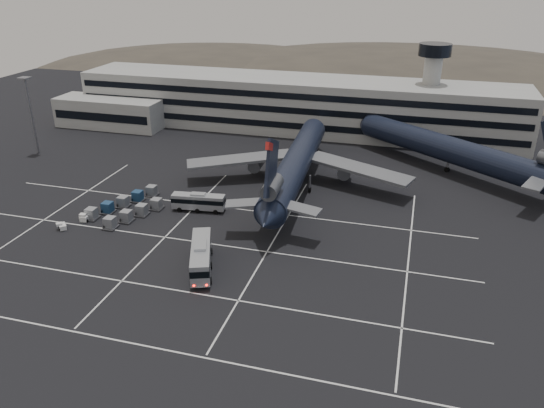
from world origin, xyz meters
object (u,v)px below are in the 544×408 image
at_px(trijet_main, 296,164).
at_px(bus_far, 198,201).
at_px(uld_cluster, 128,207).
at_px(bus_near, 201,255).
at_px(tug_a, 85,217).

height_order(trijet_main, bus_far, trijet_main).
bearing_deg(uld_cluster, trijet_main, 35.60).
relative_size(trijet_main, bus_near, 4.65).
relative_size(bus_near, bus_far, 1.23).
bearing_deg(bus_far, trijet_main, -51.33).
distance_m(bus_far, uld_cluster, 13.13).
relative_size(bus_far, tug_a, 4.01).
relative_size(trijet_main, bus_far, 5.71).
distance_m(trijet_main, tug_a, 41.38).
height_order(bus_far, uld_cluster, bus_far).
bearing_deg(trijet_main, bus_near, -103.67).
bearing_deg(bus_near, bus_far, 93.16).
xyz_separation_m(trijet_main, bus_far, (-14.83, -15.35, -3.34)).
height_order(bus_far, tug_a, bus_far).
bearing_deg(trijet_main, bus_far, -137.34).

